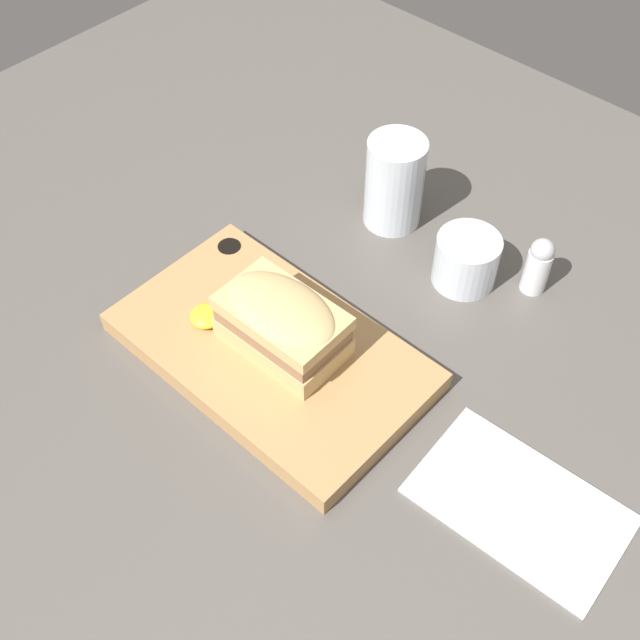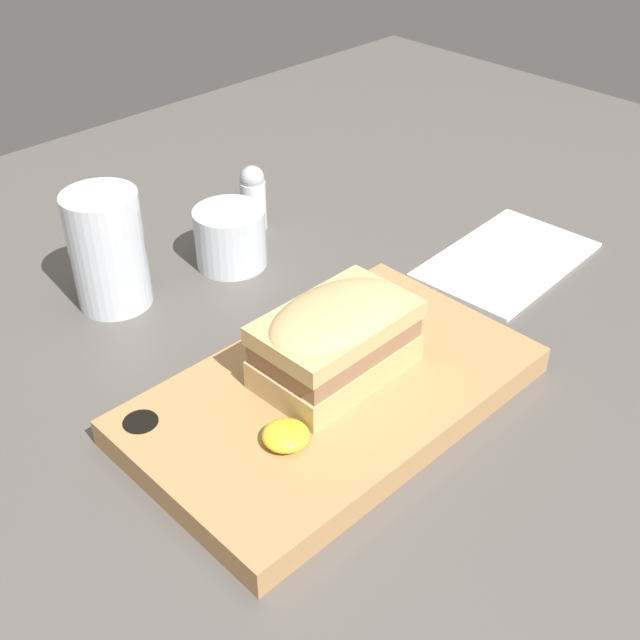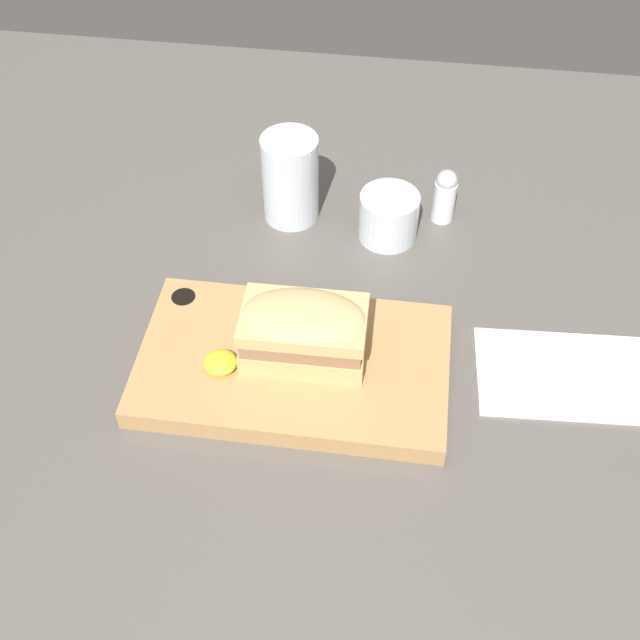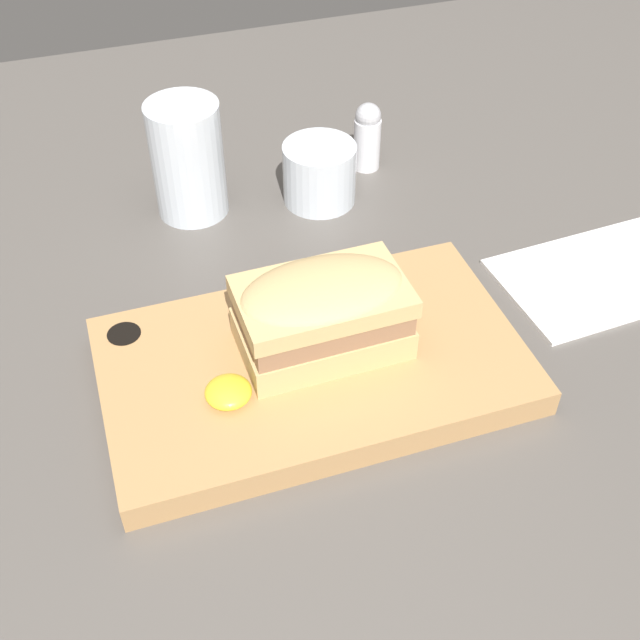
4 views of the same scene
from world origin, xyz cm
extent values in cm
cube|color=#56514C|center=(0.00, 0.00, 1.00)|extent=(159.41, 128.21, 2.00)
cube|color=tan|center=(-7.31, -5.74, 3.28)|extent=(34.96, 20.65, 2.57)
cylinder|color=black|center=(-21.89, 1.69, 3.99)|extent=(2.89, 2.89, 1.28)
cube|color=tan|center=(-6.17, -4.85, 5.91)|extent=(13.83, 8.55, 2.69)
cube|color=#936B4C|center=(-6.17, -4.85, 8.22)|extent=(13.28, 8.20, 1.93)
cube|color=tan|center=(-6.17, -4.85, 9.99)|extent=(13.83, 8.55, 1.61)
ellipsoid|color=tan|center=(-6.17, -4.85, 10.66)|extent=(13.56, 8.37, 2.42)
ellipsoid|color=yellow|center=(-15.06, -8.22, 5.31)|extent=(3.74, 3.74, 1.50)
cylinder|color=silver|center=(-11.95, 21.40, 8.15)|extent=(7.51, 7.51, 12.31)
cylinder|color=silver|center=(-11.95, 21.40, 4.97)|extent=(6.61, 6.61, 5.54)
cylinder|color=silver|center=(1.44, 18.95, 5.27)|extent=(7.82, 7.82, 6.55)
cylinder|color=#470A14|center=(1.44, 18.95, 4.56)|extent=(7.04, 7.04, 4.72)
cube|color=white|center=(23.70, -2.23, 2.20)|extent=(21.14, 13.76, 0.40)
cylinder|color=white|center=(8.56, 23.43, 4.96)|extent=(3.03, 3.03, 5.93)
sphere|color=#B7B7BC|center=(8.56, 23.43, 8.46)|extent=(2.88, 2.88, 2.88)
camera|label=1|loc=(34.10, -42.74, 74.58)|focal=45.00mm
camera|label=2|loc=(-44.82, -42.57, 48.82)|focal=45.00mm
camera|label=3|loc=(3.45, -61.84, 74.41)|focal=45.00mm
camera|label=4|loc=(-21.33, -50.06, 52.55)|focal=45.00mm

